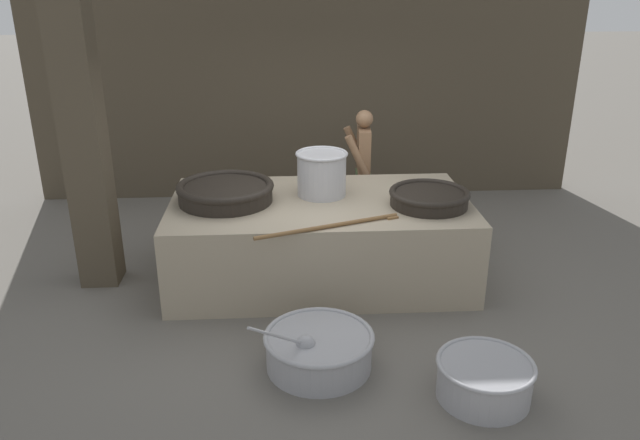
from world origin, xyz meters
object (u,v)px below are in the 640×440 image
object	(u,v)px
giant_wok_far	(429,197)
cook	(362,166)
giant_wok_near	(225,191)
stock_pot	(322,173)
prep_bowl_vegetables	(319,348)
prep_bowl_meat	(484,378)

from	to	relation	value
giant_wok_far	cook	xyz separation A→B (m)	(-0.50, 1.60, -0.14)
cook	giant_wok_near	bearing A→B (deg)	43.00
stock_pot	prep_bowl_vegetables	world-z (taller)	stock_pot
prep_bowl_meat	stock_pot	bearing A→B (deg)	115.33
cook	prep_bowl_meat	xyz separation A→B (m)	(0.54, -3.61, -0.68)
giant_wok_near	prep_bowl_meat	xyz separation A→B (m)	(2.18, -2.26, -0.83)
giant_wok_far	stock_pot	xyz separation A→B (m)	(-1.10, 0.41, 0.16)
prep_bowl_vegetables	giant_wok_near	bearing A→B (deg)	116.71
giant_wok_near	prep_bowl_vegetables	xyz separation A→B (m)	(0.89, -1.77, -0.83)
giant_wok_far	prep_bowl_meat	world-z (taller)	giant_wok_far
giant_wok_near	stock_pot	size ratio (longest dim) A/B	1.82
cook	prep_bowl_meat	bearing A→B (deg)	102.06
giant_wok_far	stock_pot	distance (m)	1.19
giant_wok_far	prep_bowl_vegetables	size ratio (longest dim) A/B	0.80
stock_pot	prep_bowl_vegetables	bearing A→B (deg)	-94.38
giant_wok_near	cook	xyz separation A→B (m)	(1.64, 1.35, -0.16)
stock_pot	prep_bowl_vegetables	xyz separation A→B (m)	(-0.15, -1.92, -0.97)
prep_bowl_meat	cook	bearing A→B (deg)	98.50
giant_wok_far	stock_pot	bearing A→B (deg)	159.72
prep_bowl_meat	prep_bowl_vegetables	bearing A→B (deg)	158.95
giant_wok_far	prep_bowl_meat	bearing A→B (deg)	-88.80
prep_bowl_vegetables	stock_pot	bearing A→B (deg)	85.62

